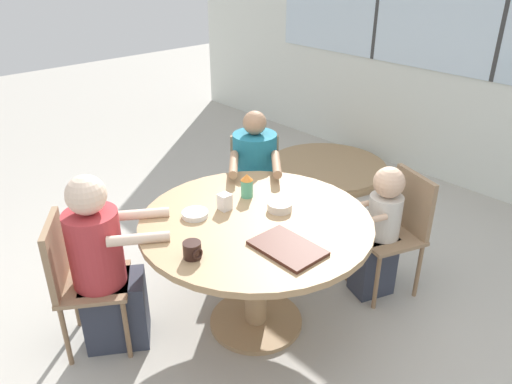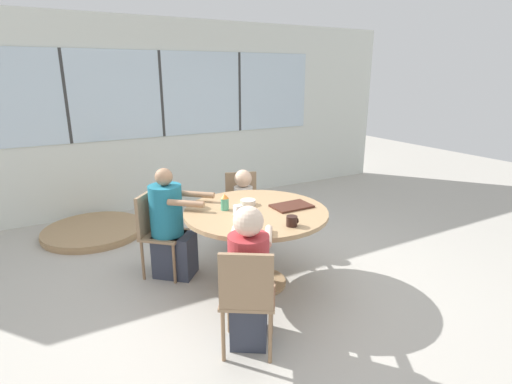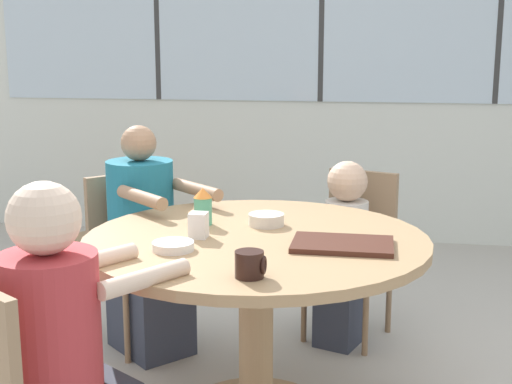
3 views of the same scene
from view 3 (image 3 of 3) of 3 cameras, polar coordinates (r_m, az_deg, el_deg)
name	(u,v)px [view 3 (image 3 of 3)]	position (r m, az deg, el deg)	size (l,w,h in m)	color
wall_back_with_windows	(321,58)	(5.62, 5.25, 10.64)	(8.40, 0.08, 2.80)	silver
dining_table	(256,274)	(2.87, 0.00, -6.59)	(1.37, 1.37, 0.78)	tan
chair_for_man_blue_shirt	(129,243)	(3.75, -10.09, -4.02)	(0.56, 0.56, 0.87)	#937556
chair_for_toddler	(355,238)	(3.81, 7.96, -3.69)	(0.51, 0.51, 0.87)	#937556
person_woman_green_shirt	(63,372)	(2.38, -15.18, -13.75)	(0.55, 0.63, 1.13)	#333847
person_man_blue_shirt	(146,252)	(3.61, -8.81, -4.77)	(0.66, 0.64, 1.14)	#333847
person_toddler	(343,257)	(3.69, 7.01, -5.18)	(0.34, 0.45, 0.95)	#333847
food_tray_dark	(343,244)	(2.70, 6.94, -4.18)	(0.38, 0.25, 0.02)	#472319
coffee_mug	(250,264)	(2.32, -0.47, -5.81)	(0.10, 0.10, 0.09)	black
sippy_cup	(203,206)	(3.00, -4.26, -1.11)	(0.08, 0.08, 0.16)	#4CA57F
milk_carton_small	(199,225)	(2.80, -4.62, -2.67)	(0.07, 0.07, 0.10)	silver
bowl_white_shallow	(173,246)	(2.65, -6.65, -4.31)	(0.16, 0.16, 0.03)	white
bowl_cereal	(266,220)	(2.99, 0.83, -2.22)	(0.15, 0.15, 0.05)	silver
folded_table_stack	(142,250)	(5.33, -9.09, -4.58)	(1.28, 1.28, 0.09)	tan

